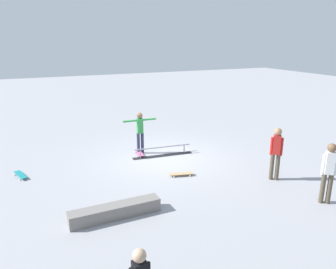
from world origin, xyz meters
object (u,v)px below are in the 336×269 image
object	(u,v)px
skateboard_main	(140,153)
loose_skateboard_teal	(21,175)
grind_rail	(163,152)
bystander_red_shirt	(276,151)
skater_main	(140,130)
bystander_white_shirt	(329,170)
loose_skateboard_natural	(181,174)
skate_ledge	(115,211)

from	to	relation	value
skateboard_main	loose_skateboard_teal	bearing A→B (deg)	103.56
grind_rail	bystander_red_shirt	xyz separation A→B (m)	(-2.42, 3.53, 0.82)
skater_main	bystander_white_shirt	xyz separation A→B (m)	(-3.33, 5.98, 0.02)
bystander_red_shirt	skateboard_main	bearing A→B (deg)	166.96
skater_main	loose_skateboard_teal	xyz separation A→B (m)	(4.42, 0.57, -0.89)
skateboard_main	bystander_white_shirt	world-z (taller)	bystander_white_shirt
grind_rail	loose_skateboard_natural	distance (m)	2.07
loose_skateboard_natural	skater_main	bearing A→B (deg)	114.68
skate_ledge	bystander_white_shirt	world-z (taller)	bystander_white_shirt
grind_rail	loose_skateboard_teal	world-z (taller)	grind_rail
skater_main	loose_skateboard_natural	distance (m)	2.87
skater_main	loose_skateboard_natural	size ratio (longest dim) A/B	2.01
grind_rail	bystander_red_shirt	distance (m)	4.36
skate_ledge	skateboard_main	bearing A→B (deg)	-116.80
grind_rail	skater_main	size ratio (longest dim) A/B	1.46
skater_main	bystander_white_shirt	bearing A→B (deg)	121.13
bystander_white_shirt	loose_skateboard_natural	distance (m)	4.44
skate_ledge	bystander_white_shirt	distance (m)	5.83
loose_skateboard_teal	skateboard_main	bearing A→B (deg)	78.40
grind_rail	skate_ledge	distance (m)	4.72
loose_skateboard_natural	loose_skateboard_teal	size ratio (longest dim) A/B	1.00
skater_main	loose_skateboard_natural	xyz separation A→B (m)	(-0.49, 2.68, -0.89)
bystander_red_shirt	loose_skateboard_teal	distance (m)	8.40
skateboard_main	bystander_red_shirt	bearing A→B (deg)	-133.11
grind_rail	bystander_white_shirt	distance (m)	6.01
skater_main	loose_skateboard_teal	size ratio (longest dim) A/B	2.02
grind_rail	skateboard_main	size ratio (longest dim) A/B	2.95
skate_ledge	bystander_red_shirt	xyz separation A→B (m)	(-5.33, -0.19, 0.81)
skate_ledge	skateboard_main	distance (m)	4.69
bystander_white_shirt	grind_rail	bearing A→B (deg)	152.97
skate_ledge	loose_skateboard_teal	bearing A→B (deg)	-59.68
grind_rail	loose_skateboard_natural	size ratio (longest dim) A/B	2.93
skateboard_main	loose_skateboard_teal	distance (m)	4.34
skateboard_main	loose_skateboard_natural	size ratio (longest dim) A/B	0.99
bystander_white_shirt	loose_skateboard_natural	xyz separation A→B (m)	(2.83, -3.29, -0.91)
loose_skateboard_natural	bystander_red_shirt	bearing A→B (deg)	-15.12
grind_rail	loose_skateboard_teal	xyz separation A→B (m)	(5.12, -0.06, -0.09)
skateboard_main	bystander_white_shirt	bearing A→B (deg)	-141.41
grind_rail	skater_main	xyz separation A→B (m)	(0.70, -0.63, 0.80)
bystander_red_shirt	loose_skateboard_teal	bearing A→B (deg)	-167.28
skater_main	bystander_red_shirt	distance (m)	5.20
skateboard_main	bystander_white_shirt	xyz separation A→B (m)	(-3.42, 5.82, 0.91)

